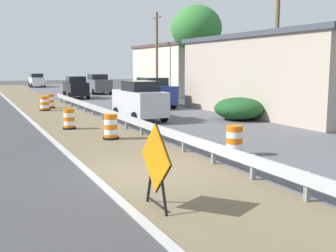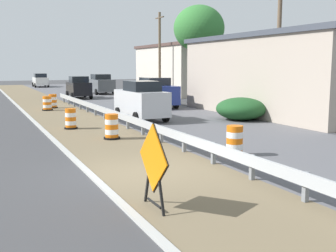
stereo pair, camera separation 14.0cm
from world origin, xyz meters
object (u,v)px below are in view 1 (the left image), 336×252
(traffic_barrel_close, at_px, (111,128))
(traffic_barrel_far, at_px, (119,108))
(utility_pole_near, at_px, (276,52))
(traffic_barrel_nearest, at_px, (234,142))
(traffic_barrel_farthest, at_px, (50,102))
(car_trailing_near_lane, at_px, (98,84))
(utility_pole_mid, at_px, (157,54))
(traffic_barrel_mid, at_px, (69,120))
(car_trailing_far_lane, at_px, (37,80))
(traffic_barrel_farther, at_px, (45,104))
(car_lead_far_lane, at_px, (139,101))
(car_mid_far_lane, at_px, (153,92))
(car_lead_near_lane, at_px, (76,87))
(warning_sign_diamond, at_px, (156,162))

(traffic_barrel_close, relative_size, traffic_barrel_far, 0.96)
(utility_pole_near, bearing_deg, traffic_barrel_nearest, -136.87)
(traffic_barrel_farthest, xyz_separation_m, car_trailing_near_lane, (7.48, 13.73, 0.62))
(traffic_barrel_nearest, bearing_deg, traffic_barrel_farthest, 98.76)
(utility_pole_mid, bearing_deg, traffic_barrel_farthest, -152.09)
(traffic_barrel_mid, bearing_deg, car_trailing_far_lane, 84.07)
(traffic_barrel_mid, height_order, traffic_barrel_farther, traffic_barrel_mid)
(car_lead_far_lane, bearing_deg, car_mid_far_lane, -31.14)
(car_lead_near_lane, height_order, utility_pole_near, utility_pole_near)
(car_trailing_far_lane, bearing_deg, car_lead_far_lane, -178.85)
(warning_sign_diamond, height_order, traffic_barrel_nearest, warning_sign_diamond)
(traffic_barrel_far, xyz_separation_m, utility_pole_near, (7.52, -5.24, 3.31))
(car_trailing_far_lane, bearing_deg, traffic_barrel_farther, 174.16)
(car_trailing_near_lane, relative_size, car_trailing_far_lane, 0.95)
(car_lead_near_lane, relative_size, car_mid_far_lane, 0.88)
(traffic_barrel_farther, relative_size, car_trailing_near_lane, 0.22)
(traffic_barrel_nearest, xyz_separation_m, car_lead_far_lane, (0.50, 10.24, 0.64))
(car_trailing_far_lane, height_order, utility_pole_near, utility_pole_near)
(traffic_barrel_far, relative_size, utility_pole_mid, 0.14)
(traffic_barrel_mid, relative_size, utility_pole_mid, 0.12)
(warning_sign_diamond, height_order, traffic_barrel_farthest, warning_sign_diamond)
(car_lead_far_lane, relative_size, utility_pole_mid, 0.54)
(utility_pole_mid, bearing_deg, traffic_barrel_mid, -125.91)
(car_mid_far_lane, relative_size, car_trailing_far_lane, 1.01)
(traffic_barrel_nearest, height_order, traffic_barrel_farthest, traffic_barrel_nearest)
(traffic_barrel_farther, height_order, utility_pole_mid, utility_pole_mid)
(traffic_barrel_mid, relative_size, car_lead_near_lane, 0.24)
(traffic_barrel_mid, distance_m, car_trailing_near_lane, 25.82)
(traffic_barrel_nearest, xyz_separation_m, traffic_barrel_far, (-0.06, 12.22, 0.03))
(utility_pole_near, xyz_separation_m, utility_pole_mid, (0.66, 18.07, 0.37))
(car_lead_far_lane, bearing_deg, car_trailing_near_lane, -11.88)
(warning_sign_diamond, height_order, car_trailing_near_lane, car_trailing_near_lane)
(traffic_barrel_mid, relative_size, traffic_barrel_far, 0.91)
(car_trailing_far_lane, bearing_deg, traffic_barrel_farthest, 174.94)
(utility_pole_near, bearing_deg, warning_sign_diamond, -138.19)
(car_trailing_far_lane, xyz_separation_m, utility_pole_near, (6.90, -44.12, 2.84))
(traffic_barrel_farthest, bearing_deg, utility_pole_mid, 27.91)
(traffic_barrel_farthest, bearing_deg, utility_pole_near, -49.53)
(utility_pole_mid, bearing_deg, car_trailing_far_lane, 106.17)
(traffic_barrel_close, height_order, car_trailing_near_lane, car_trailing_near_lane)
(warning_sign_diamond, relative_size, car_mid_far_lane, 0.41)
(car_trailing_near_lane, bearing_deg, car_lead_far_lane, -10.10)
(traffic_barrel_close, xyz_separation_m, car_trailing_far_lane, (3.44, 46.19, 0.50))
(traffic_barrel_farthest, xyz_separation_m, car_lead_near_lane, (3.81, 8.43, 0.58))
(car_lead_far_lane, distance_m, car_mid_far_lane, 7.45)
(traffic_barrel_far, bearing_deg, traffic_barrel_nearest, -89.71)
(traffic_barrel_farthest, bearing_deg, traffic_barrel_nearest, -81.24)
(traffic_barrel_far, relative_size, car_lead_near_lane, 0.27)
(car_trailing_far_lane, bearing_deg, traffic_barrel_far, -179.69)
(traffic_barrel_farther, relative_size, traffic_barrel_farthest, 0.97)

